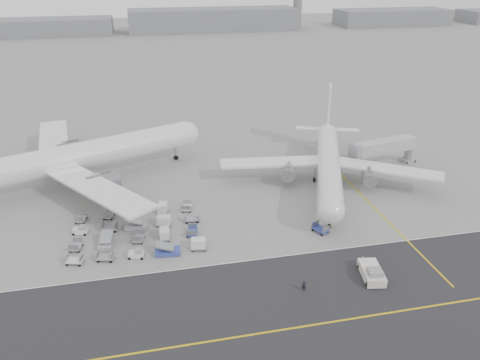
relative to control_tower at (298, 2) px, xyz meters
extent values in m
plane|color=gray|center=(-100.00, -265.00, -16.25)|extent=(700.00, 700.00, 0.00)
cube|color=#2A292C|center=(-95.00, -283.00, -16.24)|extent=(220.00, 32.00, 0.02)
cube|color=gold|center=(-95.00, -283.00, -16.22)|extent=(220.00, 0.30, 0.01)
cube|color=silver|center=(-95.00, -267.20, -16.22)|extent=(220.00, 0.25, 0.01)
cube|color=gold|center=(-70.00, -260.00, -16.23)|extent=(0.30, 40.00, 0.01)
cylinder|color=slate|center=(0.00, 0.00, -2.25)|extent=(6.00, 6.00, 28.00)
cylinder|color=white|center=(-125.58, -231.84, -10.30)|extent=(49.20, 24.23, 5.81)
sphere|color=white|center=(-102.06, -222.42, -10.30)|extent=(5.69, 5.69, 5.69)
cube|color=white|center=(-121.04, -246.50, -11.03)|extent=(21.29, 26.16, 0.45)
cube|color=white|center=(-132.42, -218.10, -11.03)|extent=(9.91, 28.39, 0.45)
cylinder|color=slate|center=(-120.53, -241.14, -12.48)|extent=(7.08, 5.64, 3.60)
cylinder|color=slate|center=(-128.34, -221.63, -12.48)|extent=(7.08, 5.64, 3.60)
cylinder|color=black|center=(-104.93, -223.57, -15.71)|extent=(1.20, 0.87, 1.10)
cylinder|color=black|center=(-126.01, -235.77, -15.71)|extent=(1.20, 0.87, 1.10)
cylinder|color=black|center=(-128.60, -229.30, -15.71)|extent=(1.20, 0.87, 1.10)
cylinder|color=gray|center=(-104.93, -223.57, -14.18)|extent=(0.36, 0.36, 3.05)
cylinder|color=white|center=(-75.11, -244.20, -11.61)|extent=(18.32, 38.58, 4.53)
sphere|color=white|center=(-82.15, -262.68, -11.61)|extent=(4.44, 4.44, 4.44)
cone|color=white|center=(-67.73, -224.81, -11.27)|extent=(6.56, 8.67, 4.08)
cube|color=white|center=(-67.56, -224.36, -5.00)|extent=(2.01, 4.24, 9.65)
cube|color=white|center=(-71.19, -222.72, -11.15)|extent=(7.54, 4.60, 0.25)
cube|color=white|center=(-63.76, -225.55, -11.15)|extent=(7.54, 4.60, 0.25)
cube|color=white|center=(-85.93, -239.04, -12.17)|extent=(22.13, 7.38, 0.45)
cube|color=white|center=(-63.61, -247.54, -12.17)|extent=(20.57, 16.36, 0.45)
cylinder|color=slate|center=(-83.12, -242.18, -13.31)|extent=(4.34, 5.51, 2.81)
cylinder|color=slate|center=(-67.79, -248.02, -13.31)|extent=(4.34, 5.51, 2.81)
cylinder|color=black|center=(-81.30, -260.43, -15.76)|extent=(0.82, 1.10, 0.98)
cylinder|color=black|center=(-77.14, -241.87, -15.76)|extent=(0.82, 1.10, 0.98)
cylinder|color=black|center=(-72.06, -243.81, -15.76)|extent=(0.82, 1.10, 0.98)
cylinder|color=gray|center=(-81.30, -260.43, -14.57)|extent=(0.36, 0.36, 2.38)
cube|color=beige|center=(-80.60, -275.21, -15.46)|extent=(3.78, 6.21, 1.31)
cube|color=gray|center=(-80.83, -276.50, -14.47)|extent=(2.36, 2.20, 0.84)
cylinder|color=gray|center=(-79.98, -271.70, -15.78)|extent=(0.57, 2.43, 0.15)
cylinder|color=black|center=(-82.19, -277.22, -15.83)|extent=(0.52, 0.90, 0.84)
cylinder|color=black|center=(-79.79, -277.64, -15.83)|extent=(0.52, 0.90, 0.84)
cylinder|color=black|center=(-81.41, -272.78, -15.83)|extent=(0.52, 0.90, 0.84)
cylinder|color=black|center=(-79.01, -273.20, -15.83)|extent=(0.52, 0.90, 0.84)
cylinder|color=gray|center=(-51.93, -236.08, -14.10)|extent=(1.72, 1.72, 4.30)
cube|color=gray|center=(-51.93, -236.08, -15.88)|extent=(3.29, 3.29, 0.75)
cube|color=#BAB9BE|center=(-59.32, -237.54, -11.30)|extent=(16.42, 6.08, 2.80)
cube|color=gray|center=(-66.92, -239.04, -11.30)|extent=(1.93, 3.63, 3.23)
cylinder|color=black|center=(-51.00, -234.69, -15.93)|extent=(0.44, 0.70, 0.65)
imported|color=black|center=(-91.50, -276.08, -15.42)|extent=(0.71, 0.59, 1.67)
camera|label=1|loc=(-111.89, -326.72, 26.73)|focal=35.00mm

